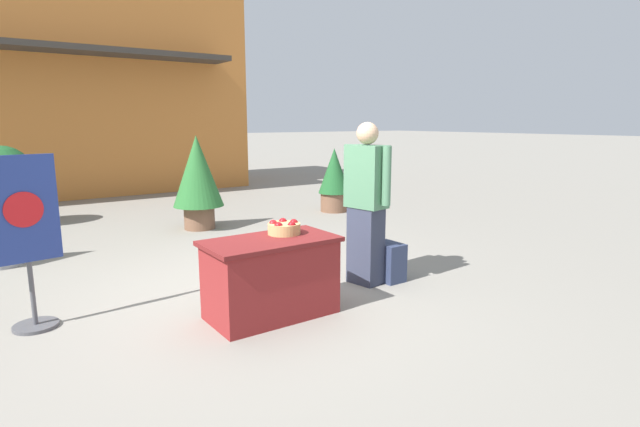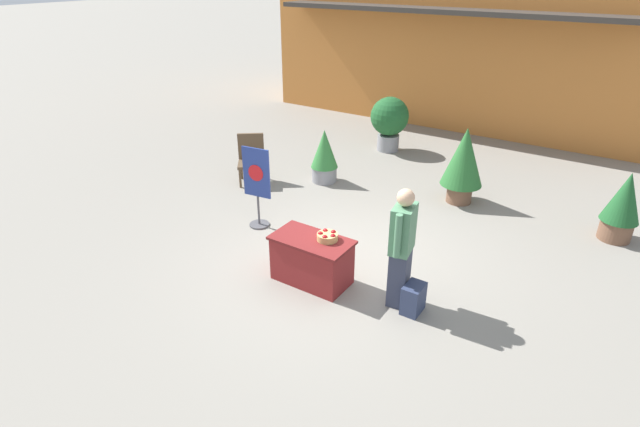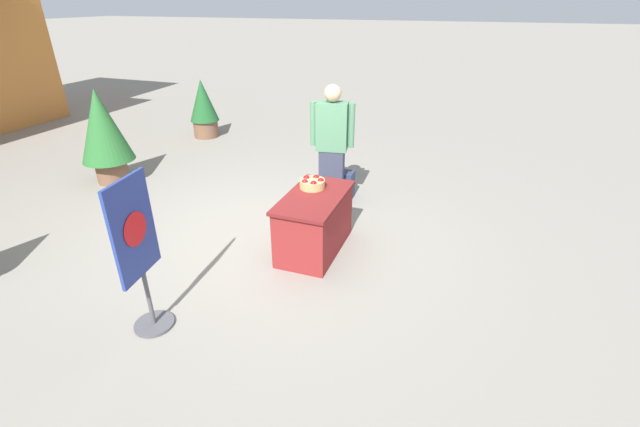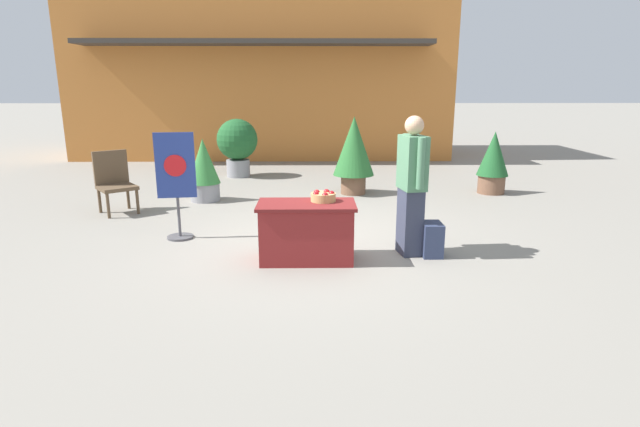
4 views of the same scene
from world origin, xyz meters
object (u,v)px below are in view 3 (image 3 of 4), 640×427
Objects in this scene: apple_basket at (312,183)px; backpack at (342,184)px; potted_plant_near_left at (103,131)px; poster_board at (139,253)px; potted_plant_far_left at (203,107)px; person_visitor at (332,146)px; display_table at (314,223)px.

backpack is at bearing 1.69° from apple_basket.
poster_board is at bearing -131.83° from potted_plant_near_left.
backpack is 4.31m from potted_plant_far_left.
backpack is at bearing 153.22° from person_visitor.
poster_board is at bearing -151.13° from potted_plant_far_left.
display_table is at bearing 55.33° from poster_board.
potted_plant_near_left is at bearing -93.22° from person_visitor.
person_visitor reaches higher than potted_plant_far_left.
apple_basket is 3.85m from potted_plant_near_left.
potted_plant_far_left is at bearing 47.15° from display_table.
poster_board is 3.98m from potted_plant_near_left.
apple_basket is at bearing 26.36° from display_table.
poster_board is at bearing -22.59° from person_visitor.
poster_board reaches higher than apple_basket.
backpack is (1.35, 0.04, -0.56)m from apple_basket.
display_table is at bearing -174.84° from backpack.
display_table is at bearing -132.85° from potted_plant_far_left.
apple_basket is 1.10m from person_visitor.
person_visitor reaches higher than apple_basket.
potted_plant_near_left is at bearing 79.96° from apple_basket.
display_table is at bearing -102.66° from potted_plant_near_left.
person_visitor reaches higher than display_table.
potted_plant_far_left is (3.62, 3.90, 0.29)m from display_table.
person_visitor is at bearing -122.31° from potted_plant_far_left.
poster_board reaches higher than potted_plant_far_left.
display_table is 0.47m from apple_basket.
potted_plant_near_left reaches higher than backpack.
potted_plant_near_left is (-0.42, 3.67, -0.02)m from person_visitor.
display_table is 4.02m from potted_plant_near_left.
person_visitor is 4.36m from potted_plant_far_left.
poster_board reaches higher than backpack.
display_table is 0.80× the size of poster_board.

